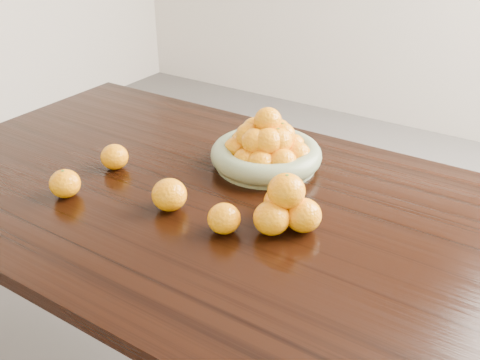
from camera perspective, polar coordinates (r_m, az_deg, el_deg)
The scene contains 7 objects.
dining_table at distance 1.38m, azimuth 1.41°, elevation -6.12°, with size 2.00×1.00×0.75m.
fruit_bowl at distance 1.50m, azimuth 2.84°, elevation 3.34°, with size 0.31×0.31×0.17m.
orange_pyramid at distance 1.24m, azimuth 4.89°, elevation -2.81°, with size 0.16×0.16×0.14m.
loose_orange_0 at distance 1.43m, azimuth -18.17°, elevation -0.37°, with size 0.08×0.08×0.07m, color orange.
loose_orange_1 at distance 1.32m, azimuth -7.55°, elevation -1.57°, with size 0.09×0.09×0.08m, color orange.
loose_orange_2 at distance 1.22m, azimuth -1.72°, elevation -4.13°, with size 0.08×0.08×0.07m, color orange.
loose_orange_3 at distance 1.54m, azimuth -13.24°, elevation 2.42°, with size 0.08×0.08×0.07m, color orange.
Camera 1 is at (0.58, -0.97, 1.45)m, focal length 40.00 mm.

